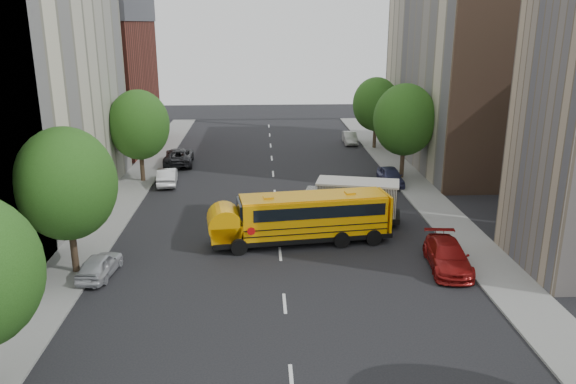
{
  "coord_description": "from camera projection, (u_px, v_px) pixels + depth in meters",
  "views": [
    {
      "loc": [
        -1.0,
        -32.05,
        12.84
      ],
      "look_at": [
        0.65,
        2.0,
        2.54
      ],
      "focal_mm": 35.0,
      "sensor_mm": 36.0,
      "label": 1
    }
  ],
  "objects": [
    {
      "name": "parked_car_1",
      "position": [
        167.0,
        176.0,
        46.26
      ],
      "size": [
        1.91,
        4.41,
        1.41
      ],
      "primitive_type": "imported",
      "rotation": [
        0.0,
        0.0,
        3.24
      ],
      "color": "silver",
      "rests_on": "ground"
    },
    {
      "name": "building_right_sidewall",
      "position": [
        519.0,
        77.0,
        41.24
      ],
      "size": [
        10.1,
        0.3,
        18.0
      ],
      "primitive_type": "cube",
      "color": "brown",
      "rests_on": "ground"
    },
    {
      "name": "sidewalk_left",
      "position": [
        110.0,
        216.0,
        38.64
      ],
      "size": [
        3.0,
        80.0,
        0.12
      ],
      "primitive_type": "cube",
      "color": "slate",
      "rests_on": "ground"
    },
    {
      "name": "parked_car_4",
      "position": [
        390.0,
        176.0,
        46.24
      ],
      "size": [
        1.75,
        4.25,
        1.44
      ],
      "primitive_type": "imported",
      "rotation": [
        0.0,
        0.0,
        0.01
      ],
      "color": "#34355B",
      "rests_on": "ground"
    },
    {
      "name": "street_tree_4",
      "position": [
        405.0,
        120.0,
        46.83
      ],
      "size": [
        5.25,
        5.25,
        8.1
      ],
      "color": "#38281C",
      "rests_on": "ground"
    },
    {
      "name": "ground",
      "position": [
        279.0,
        241.0,
        34.41
      ],
      "size": [
        120.0,
        120.0,
        0.0
      ],
      "primitive_type": "plane",
      "color": "black",
      "rests_on": "ground"
    },
    {
      "name": "lane_markings",
      "position": [
        275.0,
        194.0,
        43.97
      ],
      "size": [
        0.15,
        64.0,
        0.01
      ],
      "primitive_type": "cube",
      "color": "silver",
      "rests_on": "ground"
    },
    {
      "name": "street_tree_1",
      "position": [
        66.0,
        184.0,
        28.64
      ],
      "size": [
        5.12,
        5.12,
        7.9
      ],
      "color": "#38281C",
      "rests_on": "ground"
    },
    {
      "name": "street_tree_5",
      "position": [
        376.0,
        104.0,
        58.42
      ],
      "size": [
        4.86,
        4.86,
        7.51
      ],
      "color": "#38281C",
      "rests_on": "ground"
    },
    {
      "name": "street_tree_2",
      "position": [
        139.0,
        125.0,
        45.89
      ],
      "size": [
        4.99,
        4.99,
        7.71
      ],
      "color": "#38281C",
      "rests_on": "ground"
    },
    {
      "name": "sidewalk_right",
      "position": [
        439.0,
        211.0,
        39.7
      ],
      "size": [
        3.0,
        80.0,
        0.12
      ],
      "primitive_type": "cube",
      "color": "slate",
      "rests_on": "ground"
    },
    {
      "name": "parked_car_2",
      "position": [
        179.0,
        156.0,
        52.83
      ],
      "size": [
        2.97,
        5.78,
        1.56
      ],
      "primitive_type": "imported",
      "rotation": [
        0.0,
        0.0,
        3.21
      ],
      "color": "black",
      "rests_on": "ground"
    },
    {
      "name": "parked_car_0",
      "position": [
        100.0,
        265.0,
        29.48
      ],
      "size": [
        1.88,
        3.86,
        1.27
      ],
      "primitive_type": "imported",
      "rotation": [
        0.0,
        0.0,
        3.04
      ],
      "color": "#AFB1B6",
      "rests_on": "ground"
    },
    {
      "name": "parked_car_3",
      "position": [
        448.0,
        256.0,
        30.4
      ],
      "size": [
        2.56,
        5.23,
        1.46
      ],
      "primitive_type": "imported",
      "rotation": [
        0.0,
        0.0,
        -0.1
      ],
      "color": "maroon",
      "rests_on": "ground"
    },
    {
      "name": "parked_car_5",
      "position": [
        350.0,
        138.0,
        62.01
      ],
      "size": [
        1.44,
        3.97,
        1.3
      ],
      "primitive_type": "imported",
      "rotation": [
        0.0,
        0.0,
        -0.02
      ],
      "color": "#A3A39E",
      "rests_on": "ground"
    },
    {
      "name": "school_bus",
      "position": [
        300.0,
        216.0,
        33.71
      ],
      "size": [
        11.04,
        3.88,
        3.05
      ],
      "rotation": [
        0.0,
        0.0,
        0.13
      ],
      "color": "black",
      "rests_on": "ground"
    },
    {
      "name": "building_left_redbrick",
      "position": [
        98.0,
        86.0,
        58.46
      ],
      "size": [
        10.0,
        15.0,
        13.0
      ],
      "primitive_type": "cube",
      "color": "maroon",
      "rests_on": "ground"
    },
    {
      "name": "safari_truck",
      "position": [
        351.0,
        200.0,
        37.36
      ],
      "size": [
        7.03,
        3.86,
        2.85
      ],
      "rotation": [
        0.0,
        0.0,
        -0.24
      ],
      "color": "black",
      "rests_on": "ground"
    },
    {
      "name": "building_right_far",
      "position": [
        466.0,
        66.0,
        51.76
      ],
      "size": [
        10.0,
        22.0,
        18.0
      ],
      "primitive_type": "cube",
      "color": "beige",
      "rests_on": "ground"
    }
  ]
}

